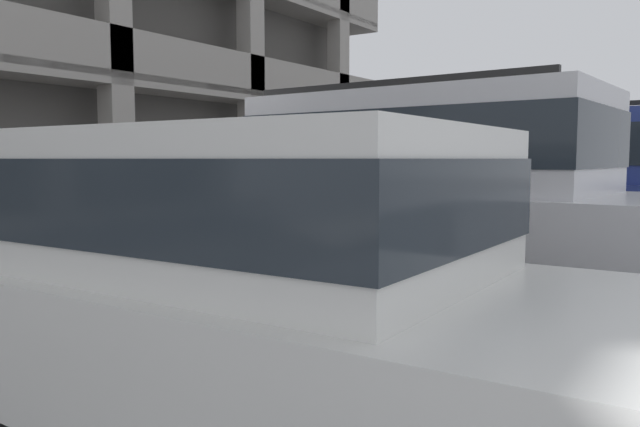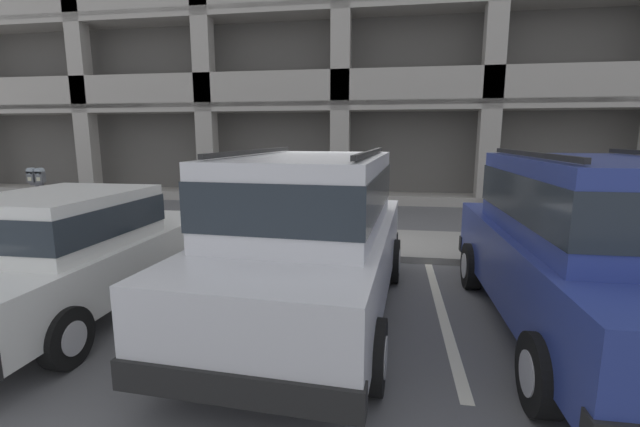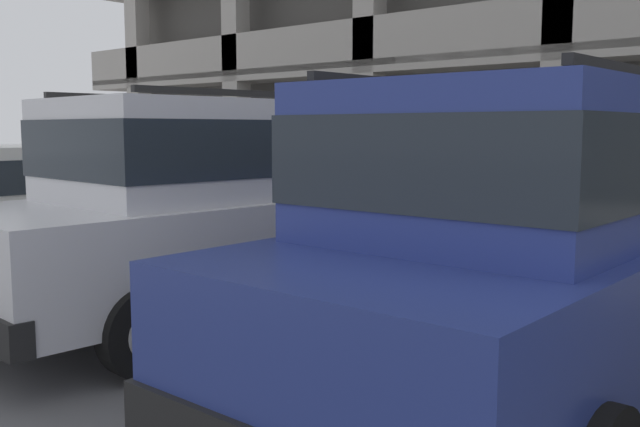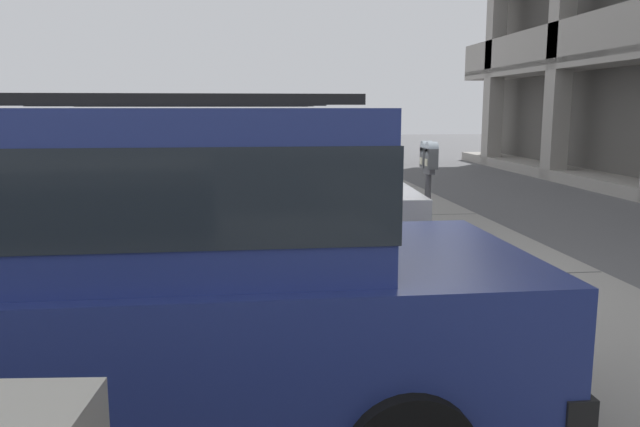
# 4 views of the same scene
# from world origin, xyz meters

# --- Properties ---
(ground_plane) EXTENTS (80.00, 80.00, 0.10)m
(ground_plane) POSITION_xyz_m (0.00, 0.00, -0.05)
(ground_plane) COLOR #565659
(sidewalk) EXTENTS (40.00, 2.20, 0.12)m
(sidewalk) POSITION_xyz_m (0.00, 1.30, 0.06)
(sidewalk) COLOR gray
(sidewalk) RESTS_ON ground_plane
(parking_stall_lines) EXTENTS (12.31, 4.80, 0.01)m
(parking_stall_lines) POSITION_xyz_m (1.52, -1.40, 0.00)
(parking_stall_lines) COLOR silver
(parking_stall_lines) RESTS_ON ground_plane
(silver_suv) EXTENTS (2.20, 4.88, 2.03)m
(silver_suv) POSITION_xyz_m (-0.08, -2.24, 1.09)
(silver_suv) COLOR silver
(silver_suv) RESTS_ON ground_plane
(red_sedan) EXTENTS (1.87, 4.50, 1.54)m
(red_sedan) POSITION_xyz_m (-3.01, -2.56, 0.82)
(red_sedan) COLOR silver
(red_sedan) RESTS_ON ground_plane
(dark_hatchback) EXTENTS (2.05, 4.80, 2.03)m
(dark_hatchback) POSITION_xyz_m (2.95, -2.35, 1.09)
(dark_hatchback) COLOR navy
(dark_hatchback) RESTS_ON ground_plane
(parking_meter_near) EXTENTS (0.35, 0.12, 1.50)m
(parking_meter_near) POSITION_xyz_m (-0.12, 0.35, 1.23)
(parking_meter_near) COLOR #47474C
(parking_meter_near) RESTS_ON sidewalk
(parking_meter_far) EXTENTS (0.35, 0.12, 1.45)m
(parking_meter_far) POSITION_xyz_m (-6.22, 0.38, 1.20)
(parking_meter_far) COLOR #47474C
(parking_meter_far) RESTS_ON sidewalk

